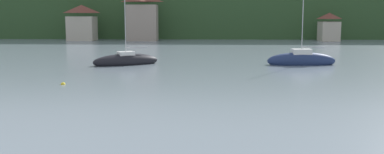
% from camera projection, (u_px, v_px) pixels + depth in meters
% --- Properties ---
extents(wooded_hillside, '(352.00, 55.78, 36.07)m').
position_uv_depth(wooded_hillside, '(231.00, 13.00, 134.58)').
color(wooded_hillside, '#2D4C28').
rests_on(wooded_hillside, ground_plane).
extents(shore_building_west, '(6.21, 5.46, 8.05)m').
position_uv_depth(shore_building_west, '(82.00, 23.00, 99.06)').
color(shore_building_west, '#BCB29E').
rests_on(shore_building_west, ground_plane).
extents(shore_building_westcentral, '(7.04, 4.61, 10.24)m').
position_uv_depth(shore_building_westcentral, '(142.00, 19.00, 98.01)').
color(shore_building_westcentral, gray).
rests_on(shore_building_westcentral, ground_plane).
extents(shore_building_central, '(4.14, 5.19, 6.28)m').
position_uv_depth(shore_building_central, '(329.00, 27.00, 97.04)').
color(shore_building_central, '#BCB29E').
rests_on(shore_building_central, ground_plane).
extents(sailboat_far_2, '(8.06, 5.98, 10.49)m').
position_uv_depth(sailboat_far_2, '(126.00, 61.00, 50.94)').
color(sailboat_far_2, black).
rests_on(sailboat_far_2, ground_plane).
extents(sailboat_far_10, '(8.11, 2.57, 10.28)m').
position_uv_depth(sailboat_far_10, '(301.00, 60.00, 50.75)').
color(sailboat_far_10, navy).
rests_on(sailboat_far_10, ground_plane).
extents(mooring_buoy_far, '(0.38, 0.38, 0.38)m').
position_uv_depth(mooring_buoy_far, '(63.00, 84.00, 36.41)').
color(mooring_buoy_far, yellow).
rests_on(mooring_buoy_far, ground_plane).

